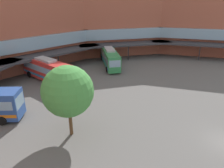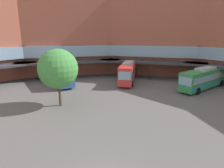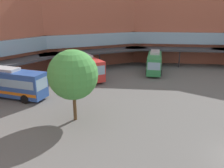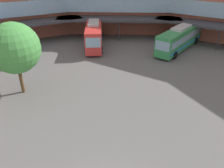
% 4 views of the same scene
% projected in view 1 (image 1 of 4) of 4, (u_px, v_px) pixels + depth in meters
% --- Properties ---
extents(station_building, '(83.40, 45.26, 17.15)m').
position_uv_depth(station_building, '(46.00, 39.00, 27.96)').
color(station_building, '#AD5942').
rests_on(station_building, ground).
extents(bus_0, '(11.00, 9.57, 3.69)m').
position_uv_depth(bus_0, '(110.00, 57.00, 43.33)').
color(bus_0, '#338C4C').
rests_on(bus_0, ground).
extents(bus_3, '(4.46, 11.84, 3.95)m').
position_uv_depth(bus_3, '(47.00, 70.00, 35.27)').
color(bus_3, red).
rests_on(bus_3, ground).
extents(plaza_tree, '(5.10, 5.10, 7.53)m').
position_uv_depth(plaza_tree, '(68.00, 91.00, 20.00)').
color(plaza_tree, brown).
rests_on(plaza_tree, ground).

